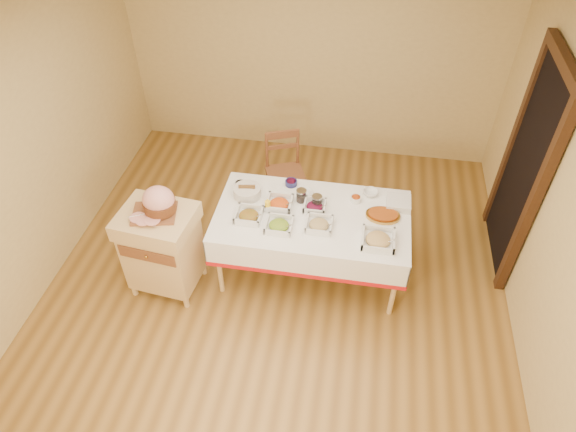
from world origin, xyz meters
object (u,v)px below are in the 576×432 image
object	(u,v)px
dining_chair	(285,171)
plate_stack	(399,203)
dining_table	(312,227)
preserve_jar_left	(301,196)
ham_on_board	(158,203)
brass_platter	(383,215)
bread_basket	(247,192)
butcher_cart	(162,246)
mustard_bottle	(268,206)
preserve_jar_right	(317,202)

from	to	relation	value
dining_chair	plate_stack	distance (m)	1.46
dining_table	preserve_jar_left	distance (m)	0.32
dining_table	preserve_jar_left	xyz separation A→B (m)	(-0.13, 0.18, 0.22)
ham_on_board	brass_platter	bearing A→B (deg)	13.48
bread_basket	brass_platter	distance (m)	1.31
butcher_cart	dining_chair	distance (m)	1.68
butcher_cart	ham_on_board	size ratio (longest dim) A/B	2.32
ham_on_board	mustard_bottle	size ratio (longest dim) A/B	2.49
butcher_cart	plate_stack	size ratio (longest dim) A/B	4.17
brass_platter	dining_table	bearing A→B (deg)	-172.51
mustard_bottle	plate_stack	size ratio (longest dim) A/B	0.72
bread_basket	brass_platter	xyz separation A→B (m)	(1.31, -0.08, -0.03)
dining_table	brass_platter	bearing A→B (deg)	7.49
dining_table	dining_chair	world-z (taller)	dining_chair
preserve_jar_left	bread_basket	world-z (taller)	preserve_jar_left
preserve_jar_right	butcher_cart	bearing A→B (deg)	-158.50
ham_on_board	mustard_bottle	xyz separation A→B (m)	(0.90, 0.36, -0.22)
ham_on_board	preserve_jar_left	world-z (taller)	ham_on_board
plate_stack	butcher_cart	bearing A→B (deg)	-162.28
butcher_cart	preserve_jar_left	distance (m)	1.39
dining_table	preserve_jar_right	distance (m)	0.25
plate_stack	brass_platter	world-z (taller)	plate_stack
dining_table	butcher_cart	xyz separation A→B (m)	(-1.36, -0.42, -0.07)
dining_chair	ham_on_board	world-z (taller)	ham_on_board
ham_on_board	brass_platter	xyz separation A→B (m)	(1.97, 0.47, -0.27)
mustard_bottle	ham_on_board	bearing A→B (deg)	-158.22
brass_platter	preserve_jar_left	bearing A→B (deg)	172.83
ham_on_board	preserve_jar_right	bearing A→B (deg)	20.91
dining_chair	dining_table	bearing A→B (deg)	-66.27
ham_on_board	brass_platter	distance (m)	2.04
bread_basket	mustard_bottle	bearing A→B (deg)	-38.99
bread_basket	plate_stack	world-z (taller)	bread_basket
dining_chair	preserve_jar_right	world-z (taller)	dining_chair
preserve_jar_left	mustard_bottle	xyz separation A→B (m)	(-0.28, -0.21, 0.01)
preserve_jar_right	bread_basket	xyz separation A→B (m)	(-0.69, 0.04, -0.01)
brass_platter	plate_stack	bearing A→B (deg)	52.57
butcher_cart	preserve_jar_left	bearing A→B (deg)	26.18
dining_table	plate_stack	xyz separation A→B (m)	(0.79, 0.27, 0.20)
bread_basket	ham_on_board	bearing A→B (deg)	-139.69
preserve_jar_right	plate_stack	size ratio (longest dim) A/B	0.56
dining_table	plate_stack	size ratio (longest dim) A/B	8.11
preserve_jar_left	brass_platter	distance (m)	0.79
ham_on_board	preserve_jar_right	size ratio (longest dim) A/B	3.20
butcher_cart	preserve_jar_left	size ratio (longest dim) A/B	7.29
ham_on_board	preserve_jar_right	distance (m)	1.45
butcher_cart	bread_basket	distance (m)	0.95
preserve_jar_left	bread_basket	bearing A→B (deg)	-178.52
preserve_jar_right	dining_table	bearing A→B (deg)	-101.19
plate_stack	brass_platter	xyz separation A→B (m)	(-0.14, -0.18, -0.01)
ham_on_board	bread_basket	distance (m)	0.89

